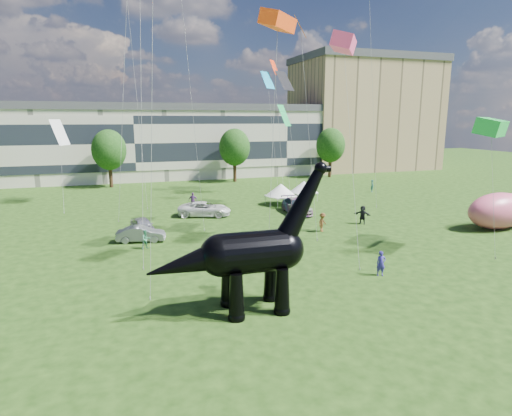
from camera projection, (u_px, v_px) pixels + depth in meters
name	position (u px, v px, depth m)	size (l,w,h in m)	color
ground	(363.00, 334.00, 21.17)	(220.00, 220.00, 0.00)	#16330C
terrace_row	(133.00, 145.00, 75.17)	(78.00, 11.00, 12.00)	beige
apartment_block	(363.00, 116.00, 91.59)	(28.00, 18.00, 22.00)	tan
tree_mid_left	(109.00, 147.00, 65.52)	(5.20, 5.20, 9.44)	#382314
tree_mid_right	(235.00, 144.00, 71.62)	(5.20, 5.20, 9.44)	#382314
tree_far_right	(331.00, 142.00, 77.11)	(5.20, 5.20, 9.44)	#382314
dinosaur_sculpture	(246.00, 255.00, 23.20)	(10.32, 2.87, 8.47)	black
car_silver	(143.00, 226.00, 39.79)	(1.69, 4.20, 1.43)	#B3B3B8
car_grey	(141.00, 234.00, 37.03)	(1.44, 4.13, 1.36)	slate
car_white	(205.00, 209.00, 46.76)	(2.64, 5.72, 1.59)	silver
car_dark	(297.00, 206.00, 48.24)	(2.33, 5.72, 1.66)	#595960
gazebo_near	(281.00, 190.00, 52.83)	(4.51, 4.51, 2.63)	white
gazebo_far	(304.00, 187.00, 55.72)	(3.65, 3.65, 2.53)	white
inflatable_pink	(499.00, 211.00, 41.26)	(7.05, 3.52, 3.52)	#EC5B7F
visitors	(251.00, 233.00, 36.51)	(53.68, 46.41, 1.88)	#9B574D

